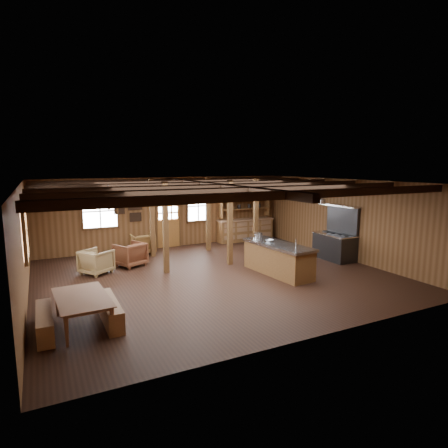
{
  "coord_description": "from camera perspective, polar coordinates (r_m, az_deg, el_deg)",
  "views": [
    {
      "loc": [
        -4.58,
        -9.8,
        3.3
      ],
      "look_at": [
        0.8,
        1.03,
        1.37
      ],
      "focal_mm": 30.0,
      "sensor_mm": 36.0,
      "label": 1
    }
  ],
  "objects": [
    {
      "name": "ceiling_joists",
      "position": [
        10.99,
        -1.75,
        5.83
      ],
      "size": [
        9.8,
        8.82,
        0.18
      ],
      "color": "black",
      "rests_on": "ceiling"
    },
    {
      "name": "window_left",
      "position": [
        10.44,
        -28.11,
        -1.39
      ],
      "size": [
        0.14,
        1.24,
        1.32
      ],
      "color": "white",
      "rests_on": "wall_back"
    },
    {
      "name": "armchair_c",
      "position": [
        12.09,
        -18.87,
        -5.45
      ],
      "size": [
        1.13,
        1.13,
        0.75
      ],
      "primitive_type": "imported",
      "rotation": [
        0.0,
        0.0,
        2.19
      ],
      "color": "olive",
      "rests_on": "floor"
    },
    {
      "name": "armchair_a",
      "position": [
        12.66,
        -14.1,
        -4.5
      ],
      "size": [
        1.12,
        1.13,
        0.78
      ],
      "primitive_type": "imported",
      "rotation": [
        0.0,
        0.0,
        3.58
      ],
      "color": "brown",
      "rests_on": "floor"
    },
    {
      "name": "pendant_lamps",
      "position": [
        11.1,
        -14.19,
        3.36
      ],
      "size": [
        1.86,
        2.36,
        0.66
      ],
      "color": "#2B2B2D",
      "rests_on": "ceiling"
    },
    {
      "name": "notice_boards",
      "position": [
        14.68,
        -14.13,
        2.29
      ],
      "size": [
        1.08,
        0.03,
        0.9
      ],
      "color": "beige",
      "rests_on": "wall_back"
    },
    {
      "name": "counter_pot",
      "position": [
        12.16,
        5.21,
        -1.74
      ],
      "size": [
        0.29,
        0.29,
        0.18
      ],
      "primitive_type": "cylinder",
      "color": "#B2B5BA",
      "rests_on": "kitchen_island"
    },
    {
      "name": "window_back_right",
      "position": [
        15.52,
        -3.98,
        2.76
      ],
      "size": [
        1.02,
        0.06,
        1.32
      ],
      "color": "white",
      "rests_on": "wall_back"
    },
    {
      "name": "bench_wall",
      "position": [
        8.42,
        -25.65,
        -13.33
      ],
      "size": [
        0.3,
        1.6,
        0.44
      ],
      "primitive_type": "cube",
      "color": "brown",
      "rests_on": "floor"
    },
    {
      "name": "step_stool",
      "position": [
        12.38,
        12.48,
        -5.73
      ],
      "size": [
        0.43,
        0.32,
        0.37
      ],
      "primitive_type": "cube",
      "rotation": [
        0.0,
        0.0,
        -0.06
      ],
      "color": "brown",
      "rests_on": "floor"
    },
    {
      "name": "timber_posts",
      "position": [
        13.07,
        -3.14,
        0.69
      ],
      "size": [
        3.95,
        2.35,
        2.8
      ],
      "color": "#432513",
      "rests_on": "floor"
    },
    {
      "name": "room",
      "position": [
        10.98,
        -1.33,
        -0.9
      ],
      "size": [
        10.04,
        9.04,
        2.84
      ],
      "color": "black",
      "rests_on": "ground"
    },
    {
      "name": "back_door",
      "position": [
        15.16,
        -8.48,
        -0.22
      ],
      "size": [
        1.02,
        0.08,
        2.15
      ],
      "color": "brown",
      "rests_on": "floor"
    },
    {
      "name": "back_counter",
      "position": [
        16.34,
        3.23,
        -0.46
      ],
      "size": [
        2.55,
        0.6,
        2.45
      ],
      "color": "brown",
      "rests_on": "floor"
    },
    {
      "name": "bowl",
      "position": [
        11.68,
        6.93,
        -2.51
      ],
      "size": [
        0.3,
        0.3,
        0.06
      ],
      "primitive_type": "imported",
      "rotation": [
        0.0,
        0.0,
        0.27
      ],
      "color": "silver",
      "rests_on": "kitchen_island"
    },
    {
      "name": "commercial_range",
      "position": [
        13.7,
        16.67,
        -2.6
      ],
      "size": [
        0.8,
        1.55,
        1.91
      ],
      "color": "#2B2B2D",
      "rests_on": "floor"
    },
    {
      "name": "bench_aisle",
      "position": [
        8.5,
        -17.01,
        -12.53
      ],
      "size": [
        0.31,
        1.67,
        0.46
      ],
      "primitive_type": "cube",
      "color": "brown",
      "rests_on": "floor"
    },
    {
      "name": "window_back_left",
      "position": [
        14.5,
        -18.38,
        1.87
      ],
      "size": [
        1.32,
        0.06,
        1.32
      ],
      "color": "white",
      "rests_on": "wall_back"
    },
    {
      "name": "kitchen_island",
      "position": [
        11.52,
        8.22,
        -5.22
      ],
      "size": [
        1.12,
        2.57,
        1.2
      ],
      "rotation": [
        0.0,
        0.0,
        0.1
      ],
      "color": "brown",
      "rests_on": "floor"
    },
    {
      "name": "armchair_b",
      "position": [
        14.31,
        -12.25,
        -2.96
      ],
      "size": [
        0.8,
        0.82,
        0.74
      ],
      "primitive_type": "imported",
      "rotation": [
        0.0,
        0.0,
        3.16
      ],
      "color": "brown",
      "rests_on": "floor"
    },
    {
      "name": "dining_table",
      "position": [
        8.42,
        -20.47,
        -12.32
      ],
      "size": [
        1.09,
        1.84,
        0.63
      ],
      "primitive_type": "imported",
      "rotation": [
        0.0,
        0.0,
        1.62
      ],
      "color": "brown",
      "rests_on": "floor"
    },
    {
      "name": "pot_rack",
      "position": [
        12.78,
        10.96,
        4.16
      ],
      "size": [
        0.4,
        3.0,
        0.45
      ],
      "color": "#2B2B2D",
      "rests_on": "ceiling"
    }
  ]
}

